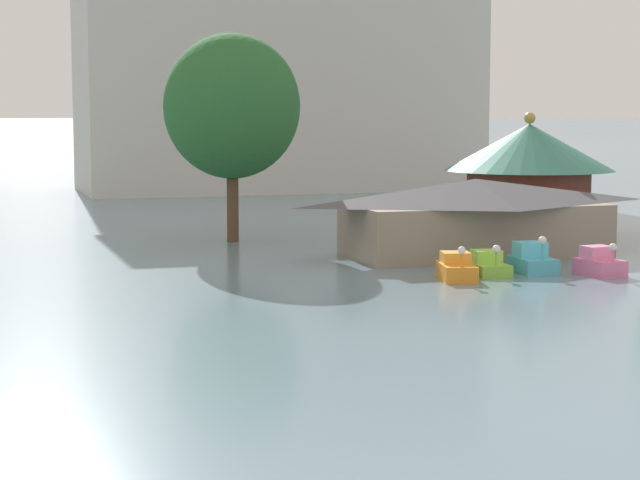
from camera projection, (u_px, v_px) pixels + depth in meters
The scene contains 8 objects.
pedal_boat_orange at pixel (456, 269), 53.35m from camera, with size 2.11×3.04×1.70m.
pedal_boat_lime at pixel (488, 265), 55.00m from camera, with size 1.74×2.57×1.55m.
pedal_boat_cyan at pixel (532, 260), 55.72m from camera, with size 1.80×2.64×1.88m.
pedal_boat_pink at pixel (599, 263), 54.82m from camera, with size 1.81×2.45×1.63m.
boathouse at pixel (475, 216), 61.79m from camera, with size 14.64×7.14×4.16m.
green_roof_pavilion at pixel (529, 172), 70.60m from camera, with size 10.41×10.41×7.67m.
shoreline_tree_mid at pixel (232, 106), 67.79m from camera, with size 8.06×8.06×12.31m.
background_building_block at pixel (279, 61), 111.92m from camera, with size 39.02×14.55×25.07m.
Camera 1 is at (-13.14, -13.37, 7.87)m, focal length 64.72 mm.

